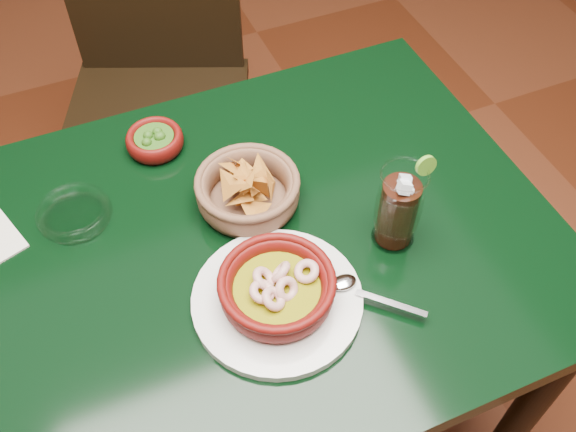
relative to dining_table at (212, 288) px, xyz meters
name	(u,v)px	position (x,y,z in m)	size (l,w,h in m)	color
ground	(235,424)	(0.00, 0.00, -0.65)	(7.00, 7.00, 0.00)	#471C0C
dining_table	(212,288)	(0.00, 0.00, 0.00)	(1.20, 0.80, 0.75)	black
dining_chair	(157,86)	(0.08, 0.71, -0.11)	(0.60, 0.60, 0.99)	black
shrimp_plate	(277,291)	(0.08, -0.13, 0.13)	(0.34, 0.27, 0.08)	silver
chip_basket	(248,190)	(0.11, 0.08, 0.13)	(0.22, 0.22, 0.12)	brown
guacamole_ramekin	(155,140)	(-0.01, 0.28, 0.12)	(0.13, 0.13, 0.04)	#4F0907
cola_drink	(398,208)	(0.30, -0.09, 0.18)	(0.16, 0.16, 0.18)	white
glass_ashtray	(74,214)	(-0.18, 0.16, 0.11)	(0.14, 0.14, 0.03)	white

